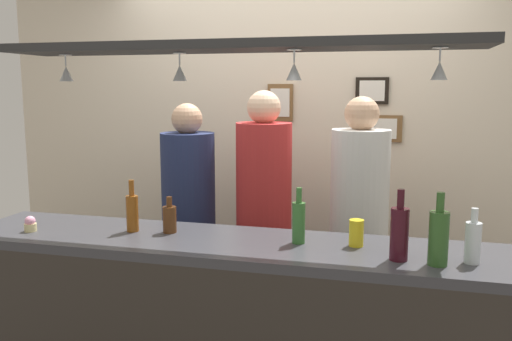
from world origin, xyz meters
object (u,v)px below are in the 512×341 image
(person_right_white_patterned_shirt, at_px, (359,211))
(bottle_wine_dark_red, at_px, (399,232))
(person_left_navy_shirt, at_px, (189,206))
(picture_frame_crest, at_px, (280,103))
(bottle_soda_clear, at_px, (473,241))
(picture_frame_upper_small, at_px, (372,91))
(bottle_champagne_green, at_px, (439,237))
(person_middle_red_shirt, at_px, (264,203))
(bottle_beer_brown_stubby, at_px, (170,218))
(cupcake, at_px, (30,224))
(bottle_beer_amber_tall, at_px, (132,212))
(drink_can, at_px, (356,233))
(bottle_beer_green_import, at_px, (299,221))
(picture_frame_lower_pair, at_px, (379,128))

(person_right_white_patterned_shirt, height_order, bottle_wine_dark_red, person_right_white_patterned_shirt)
(person_left_navy_shirt, height_order, picture_frame_crest, picture_frame_crest)
(bottle_soda_clear, relative_size, picture_frame_upper_small, 1.05)
(bottle_champagne_green, distance_m, bottle_wine_dark_red, 0.15)
(person_middle_red_shirt, distance_m, picture_frame_upper_small, 1.09)
(bottle_beer_brown_stubby, bearing_deg, cupcake, -167.02)
(person_right_white_patterned_shirt, distance_m, cupcake, 1.80)
(bottle_beer_amber_tall, bearing_deg, drink_can, 1.30)
(person_right_white_patterned_shirt, relative_size, bottle_beer_amber_tall, 6.51)
(bottle_champagne_green, relative_size, drink_can, 2.46)
(bottle_champagne_green, relative_size, picture_frame_upper_small, 1.36)
(bottle_beer_brown_stubby, bearing_deg, picture_frame_upper_small, 56.11)
(bottle_beer_green_import, bearing_deg, person_left_navy_shirt, 138.19)
(bottle_beer_amber_tall, height_order, bottle_beer_brown_stubby, bottle_beer_amber_tall)
(picture_frame_upper_small, height_order, picture_frame_crest, picture_frame_upper_small)
(person_right_white_patterned_shirt, bearing_deg, picture_frame_upper_small, 87.48)
(bottle_beer_brown_stubby, bearing_deg, picture_frame_crest, 78.66)
(person_left_navy_shirt, bearing_deg, bottle_soda_clear, -28.51)
(person_middle_red_shirt, distance_m, bottle_wine_dark_red, 1.20)
(person_middle_red_shirt, distance_m, bottle_soda_clear, 1.39)
(person_left_navy_shirt, bearing_deg, bottle_beer_brown_stubby, -75.22)
(drink_can, bearing_deg, picture_frame_crest, 115.54)
(person_middle_red_shirt, xyz_separation_m, bottle_beer_green_import, (0.35, -0.75, 0.09))
(person_left_navy_shirt, bearing_deg, person_middle_red_shirt, 0.00)
(person_middle_red_shirt, xyz_separation_m, cupcake, (-0.98, -0.89, 0.02))
(bottle_beer_brown_stubby, xyz_separation_m, picture_frame_lower_pair, (0.96, 1.34, 0.36))
(person_right_white_patterned_shirt, relative_size, picture_frame_upper_small, 7.70)
(person_middle_red_shirt, height_order, bottle_beer_brown_stubby, person_middle_red_shirt)
(person_right_white_patterned_shirt, xyz_separation_m, drink_can, (0.04, -0.74, 0.07))
(person_middle_red_shirt, xyz_separation_m, bottle_wine_dark_red, (0.80, -0.89, 0.11))
(person_left_navy_shirt, xyz_separation_m, bottle_wine_dark_red, (1.29, -0.89, 0.16))
(person_right_white_patterned_shirt, relative_size, bottle_wine_dark_red, 5.64)
(bottle_wine_dark_red, xyz_separation_m, picture_frame_upper_small, (-0.19, 1.50, 0.57))
(bottle_beer_amber_tall, bearing_deg, picture_frame_crest, 71.51)
(bottle_soda_clear, distance_m, picture_frame_lower_pair, 1.56)
(bottle_champagne_green, bearing_deg, bottle_soda_clear, 23.60)
(person_left_navy_shirt, distance_m, person_middle_red_shirt, 0.50)
(person_right_white_patterned_shirt, distance_m, bottle_soda_clear, 1.00)
(picture_frame_crest, bearing_deg, bottle_wine_dark_red, -61.12)
(bottle_wine_dark_red, relative_size, picture_frame_upper_small, 1.36)
(bottle_beer_green_import, height_order, bottle_wine_dark_red, bottle_wine_dark_red)
(person_middle_red_shirt, xyz_separation_m, picture_frame_crest, (-0.03, 0.61, 0.59))
(bottle_soda_clear, bearing_deg, picture_frame_upper_small, 108.33)
(picture_frame_crest, bearing_deg, person_middle_red_shirt, -87.16)
(drink_can, height_order, cupcake, drink_can)
(bottle_soda_clear, relative_size, cupcake, 2.95)
(bottle_soda_clear, bearing_deg, drink_can, 165.64)
(bottle_wine_dark_red, xyz_separation_m, cupcake, (-1.78, 0.00, -0.08))
(bottle_champagne_green, bearing_deg, bottle_wine_dark_red, 170.37)
(bottle_champagne_green, bearing_deg, drink_can, 151.63)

